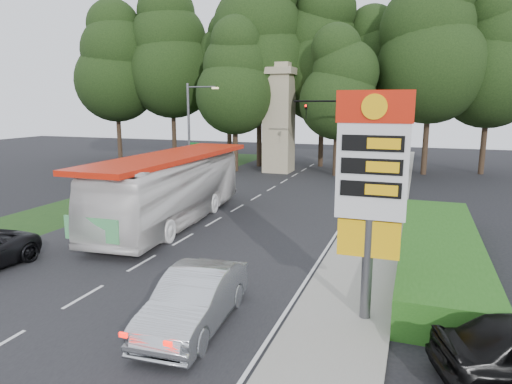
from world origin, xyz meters
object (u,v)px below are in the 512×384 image
(streetlight_signs, at_px, (191,128))
(monument, at_px, (279,118))
(gas_station_pylon, at_px, (372,176))
(transit_bus, at_px, (172,189))
(traffic_signal_mast, at_px, (353,127))
(sedan_silver, at_px, (195,299))

(streetlight_signs, distance_m, monument, 9.44)
(gas_station_pylon, xyz_separation_m, streetlight_signs, (-16.19, 20.01, -0.01))
(streetlight_signs, bearing_deg, gas_station_pylon, -51.04)
(gas_station_pylon, height_order, transit_bus, gas_station_pylon)
(gas_station_pylon, relative_size, transit_bus, 0.51)
(monument, distance_m, transit_bus, 20.03)
(gas_station_pylon, bearing_deg, monument, 111.80)
(traffic_signal_mast, xyz_separation_m, sedan_silver, (-1.17, -24.03, -3.84))
(traffic_signal_mast, distance_m, streetlight_signs, 12.83)
(sedan_silver, bearing_deg, gas_station_pylon, 19.35)
(gas_station_pylon, height_order, traffic_signal_mast, traffic_signal_mast)
(monument, relative_size, sedan_silver, 1.98)
(gas_station_pylon, bearing_deg, sedan_silver, -156.65)
(gas_station_pylon, height_order, streetlight_signs, streetlight_signs)
(monument, bearing_deg, transit_bus, -90.31)
(traffic_signal_mast, relative_size, sedan_silver, 1.42)
(traffic_signal_mast, xyz_separation_m, transit_bus, (-7.79, -13.76, -2.79))
(transit_bus, bearing_deg, traffic_signal_mast, 55.53)
(monument, relative_size, transit_bus, 0.74)
(monument, xyz_separation_m, transit_bus, (-0.11, -19.76, -3.22))
(streetlight_signs, bearing_deg, traffic_signal_mast, 8.92)
(transit_bus, distance_m, sedan_silver, 12.26)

